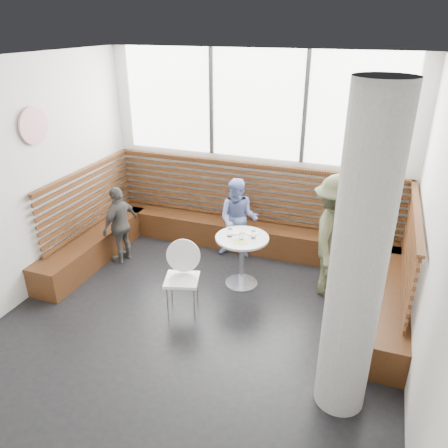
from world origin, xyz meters
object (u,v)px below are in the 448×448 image
(cafe_chair, at_px, (184,271))
(child_back, at_px, (238,219))
(cafe_table, at_px, (242,251))
(child_left, at_px, (120,225))
(concrete_column, at_px, (358,265))
(adult_man, at_px, (334,237))

(cafe_chair, distance_m, child_back, 1.62)
(cafe_table, relative_size, child_left, 0.62)
(cafe_chair, height_order, child_left, child_left)
(cafe_table, xyz_separation_m, child_left, (-2.04, 0.04, 0.07))
(child_left, bearing_deg, concrete_column, 73.61)
(cafe_table, bearing_deg, child_back, 111.92)
(concrete_column, relative_size, child_left, 2.54)
(cafe_table, height_order, child_back, child_back)
(cafe_chair, bearing_deg, concrete_column, -39.47)
(child_left, bearing_deg, adult_man, 103.11)
(adult_man, distance_m, child_left, 3.29)
(cafe_chair, xyz_separation_m, child_back, (0.22, 1.60, 0.11))
(cafe_chair, height_order, adult_man, adult_man)
(cafe_chair, relative_size, child_left, 0.76)
(cafe_table, height_order, cafe_chair, cafe_chair)
(cafe_chair, height_order, child_back, child_back)
(concrete_column, height_order, child_left, concrete_column)
(child_back, distance_m, child_left, 1.88)
(child_back, bearing_deg, child_left, -162.93)
(concrete_column, xyz_separation_m, cafe_chair, (-2.17, 0.92, -1.04))
(adult_man, xyz_separation_m, child_back, (-1.56, 0.55, -0.21))
(cafe_table, height_order, child_left, child_left)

